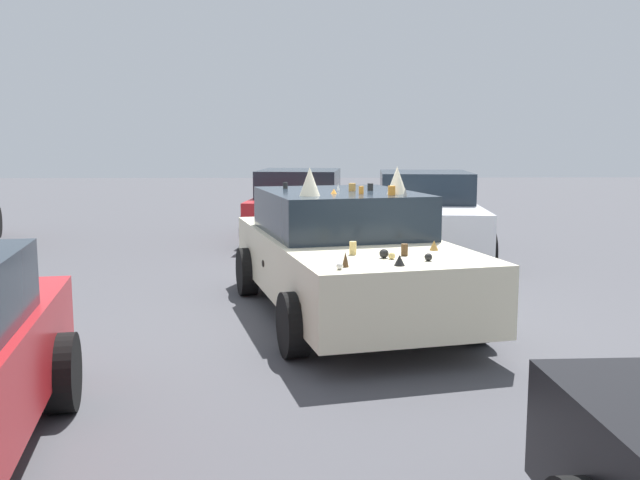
# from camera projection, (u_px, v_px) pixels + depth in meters

# --- Properties ---
(ground_plane) EXTENTS (60.00, 60.00, 0.00)m
(ground_plane) POSITION_uv_depth(u_px,v_px,m) (345.00, 315.00, 8.36)
(ground_plane) COLOR #47474C
(art_car_decorated) EXTENTS (4.85, 2.84, 1.76)m
(art_car_decorated) POSITION_uv_depth(u_px,v_px,m) (344.00, 253.00, 8.31)
(art_car_decorated) COLOR beige
(art_car_decorated) RESTS_ON ground
(parked_sedan_near_left) EXTENTS (4.32, 2.22, 1.49)m
(parked_sedan_near_left) POSITION_uv_depth(u_px,v_px,m) (425.00, 215.00, 12.42)
(parked_sedan_near_left) COLOR white
(parked_sedan_near_left) RESTS_ON ground
(parked_sedan_behind_left) EXTENTS (4.16, 2.30, 1.44)m
(parked_sedan_behind_left) POSITION_uv_depth(u_px,v_px,m) (300.00, 204.00, 14.63)
(parked_sedan_behind_left) COLOR red
(parked_sedan_behind_left) RESTS_ON ground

